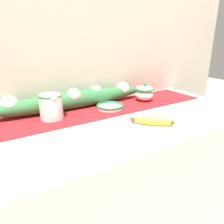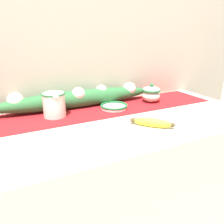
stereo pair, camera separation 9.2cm
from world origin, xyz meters
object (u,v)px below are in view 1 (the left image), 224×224
(sugar_bowl, at_px, (145,93))
(spoon, at_px, (168,108))
(cream_pitcher, at_px, (51,106))
(banana, at_px, (152,121))
(small_dish, at_px, (110,106))

(sugar_bowl, height_order, spoon, sugar_bowl)
(spoon, bearing_deg, cream_pitcher, 156.77)
(cream_pitcher, relative_size, banana, 0.85)
(cream_pitcher, xyz_separation_m, banana, (0.33, -0.29, -0.05))
(sugar_bowl, bearing_deg, small_dish, -176.74)
(cream_pitcher, xyz_separation_m, small_dish, (0.30, -0.02, -0.05))
(cream_pitcher, xyz_separation_m, sugar_bowl, (0.54, -0.00, -0.01))
(banana, bearing_deg, sugar_bowl, 55.12)
(banana, height_order, spoon, banana)
(sugar_bowl, relative_size, small_dish, 0.75)
(sugar_bowl, height_order, small_dish, sugar_bowl)
(cream_pitcher, distance_m, sugar_bowl, 0.54)
(cream_pitcher, bearing_deg, sugar_bowl, -0.15)
(small_dish, height_order, banana, banana)
(cream_pitcher, xyz_separation_m, spoon, (0.55, -0.17, -0.06))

